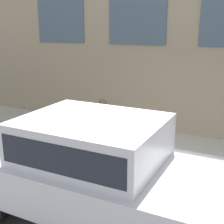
{
  "coord_description": "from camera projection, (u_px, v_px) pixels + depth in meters",
  "views": [
    {
      "loc": [
        -5.3,
        -2.17,
        3.13
      ],
      "look_at": [
        0.86,
        0.93,
        1.2
      ],
      "focal_mm": 50.0,
      "sensor_mm": 36.0,
      "label": 1
    }
  ],
  "objects": [
    {
      "name": "ground_plane",
      "position": [
        134.0,
        185.0,
        6.34
      ],
      "size": [
        80.0,
        80.0,
        0.0
      ],
      "primitive_type": "plane",
      "color": "#514F4C"
    },
    {
      "name": "sidewalk",
      "position": [
        159.0,
        154.0,
        7.69
      ],
      "size": [
        3.17,
        60.0,
        0.12
      ],
      "color": "#B2ADA3",
      "rests_on": "ground_plane"
    },
    {
      "name": "fire_hydrant",
      "position": [
        122.0,
        144.0,
        6.94
      ],
      "size": [
        0.34,
        0.45,
        0.88
      ],
      "color": "gray",
      "rests_on": "sidewalk"
    },
    {
      "name": "person",
      "position": [
        103.0,
        119.0,
        7.64
      ],
      "size": [
        0.31,
        0.21,
        1.29
      ],
      "rotation": [
        0.0,
        0.0,
        0.55
      ],
      "color": "navy",
      "rests_on": "sidewalk"
    },
    {
      "name": "parked_car_silver_near",
      "position": [
        93.0,
        164.0,
        5.07
      ],
      "size": [
        2.03,
        4.57,
        1.73
      ],
      "color": "black",
      "rests_on": "ground_plane"
    }
  ]
}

